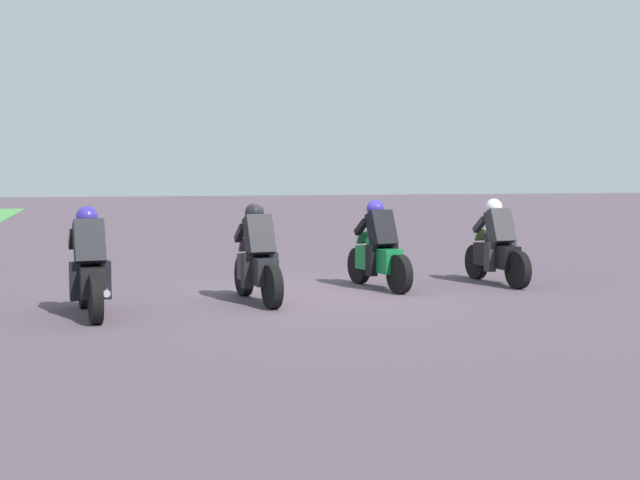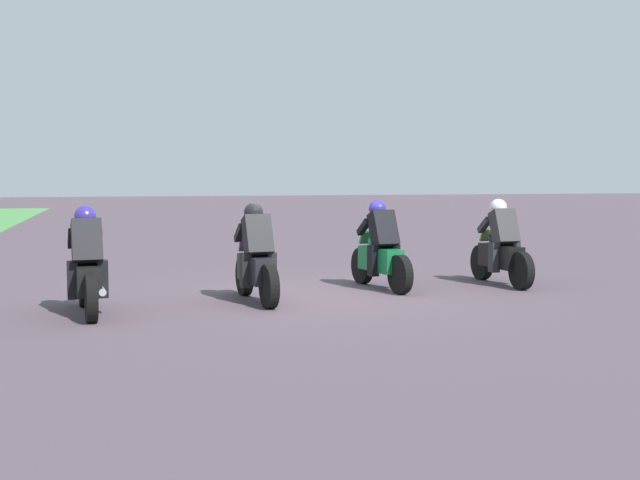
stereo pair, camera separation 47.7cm
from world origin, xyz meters
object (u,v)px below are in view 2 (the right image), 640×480
(rider_lane_c, at_px, (256,261))
(rider_lane_d, at_px, (87,270))
(rider_lane_b, at_px, (381,252))
(rider_lane_a, at_px, (501,249))

(rider_lane_c, bearing_deg, rider_lane_d, 96.68)
(rider_lane_c, distance_m, rider_lane_d, 2.53)
(rider_lane_b, bearing_deg, rider_lane_d, 97.69)
(rider_lane_b, relative_size, rider_lane_d, 1.00)
(rider_lane_c, bearing_deg, rider_lane_a, -84.92)
(rider_lane_b, distance_m, rider_lane_c, 2.45)
(rider_lane_a, distance_m, rider_lane_d, 7.13)
(rider_lane_a, bearing_deg, rider_lane_d, 98.80)
(rider_lane_c, relative_size, rider_lane_d, 1.00)
(rider_lane_b, bearing_deg, rider_lane_c, 102.04)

